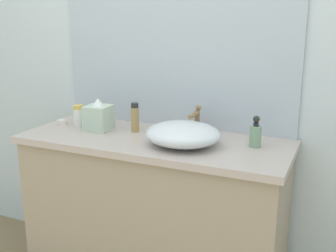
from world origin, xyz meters
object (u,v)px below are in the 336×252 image
object	(u,v)px
soap_dispenser	(256,134)
candle_jar	(62,122)
perfume_bottle	(79,116)
sink_basin	(183,134)
tissue_box	(99,117)
lotion_bottle	(135,118)

from	to	relation	value
soap_dispenser	candle_jar	xyz separation A→B (m)	(-1.10, -0.04, -0.05)
soap_dispenser	perfume_bottle	distance (m)	0.99
sink_basin	tissue_box	world-z (taller)	tissue_box
tissue_box	sink_basin	bearing A→B (deg)	-7.11
sink_basin	candle_jar	distance (m)	0.78
soap_dispenser	lotion_bottle	world-z (taller)	lotion_bottle
lotion_bottle	perfume_bottle	xyz separation A→B (m)	(-0.34, -0.03, -0.02)
sink_basin	tissue_box	bearing A→B (deg)	172.89
sink_basin	perfume_bottle	bearing A→B (deg)	172.65
lotion_bottle	tissue_box	xyz separation A→B (m)	(-0.20, -0.05, -0.00)
soap_dispenser	lotion_bottle	distance (m)	0.65
lotion_bottle	candle_jar	xyz separation A→B (m)	(-0.45, -0.05, -0.06)
lotion_bottle	candle_jar	distance (m)	0.45
candle_jar	soap_dispenser	bearing A→B (deg)	2.14
soap_dispenser	perfume_bottle	world-z (taller)	soap_dispenser
soap_dispenser	candle_jar	bearing A→B (deg)	-177.86
sink_basin	soap_dispenser	xyz separation A→B (m)	(0.33, 0.11, 0.01)
perfume_bottle	candle_jar	size ratio (longest dim) A/B	2.14
lotion_bottle	candle_jar	world-z (taller)	lotion_bottle
soap_dispenser	candle_jar	distance (m)	1.10
perfume_bottle	candle_jar	xyz separation A→B (m)	(-0.11, -0.01, -0.04)
sink_basin	tissue_box	xyz separation A→B (m)	(-0.52, 0.06, 0.02)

